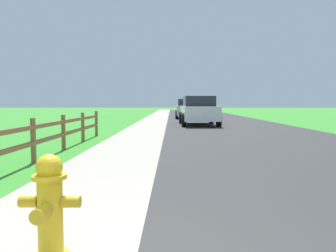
# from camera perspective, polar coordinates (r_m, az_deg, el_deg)

# --- Properties ---
(ground_plane) EXTENTS (120.00, 120.00, 0.00)m
(ground_plane) POSITION_cam_1_polar(r_m,az_deg,el_deg) (26.76, -0.01, 1.21)
(ground_plane) COLOR #39902E
(road_asphalt) EXTENTS (7.00, 66.00, 0.01)m
(road_asphalt) POSITION_cam_1_polar(r_m,az_deg,el_deg) (28.93, 6.98, 1.40)
(road_asphalt) COLOR #323232
(road_asphalt) RESTS_ON ground
(curb_concrete) EXTENTS (6.00, 66.00, 0.01)m
(curb_concrete) POSITION_cam_1_polar(r_m,az_deg,el_deg) (28.94, -5.92, 1.41)
(curb_concrete) COLOR #ADA293
(curb_concrete) RESTS_ON ground
(grass_verge) EXTENTS (5.00, 66.00, 0.00)m
(grass_verge) POSITION_cam_1_polar(r_m,az_deg,el_deg) (29.15, -8.85, 1.40)
(grass_verge) COLOR #39902E
(grass_verge) RESTS_ON ground
(fire_hydrant) EXTENTS (0.50, 0.43, 0.87)m
(fire_hydrant) POSITION_cam_1_polar(r_m,az_deg,el_deg) (3.00, -19.37, -12.55)
(fire_hydrant) COLOR yellow
(fire_hydrant) RESTS_ON ground
(rail_fence) EXTENTS (0.11, 12.05, 0.96)m
(rail_fence) POSITION_cam_1_polar(r_m,az_deg,el_deg) (7.65, -21.82, -1.76)
(rail_fence) COLOR brown
(rail_fence) RESTS_ON ground
(parked_suv_white) EXTENTS (2.18, 4.65, 1.65)m
(parked_suv_white) POSITION_cam_1_polar(r_m,az_deg,el_deg) (19.45, 5.19, 2.65)
(parked_suv_white) COLOR white
(parked_suv_white) RESTS_ON ground
(parked_car_silver) EXTENTS (2.14, 4.91, 1.57)m
(parked_car_silver) POSITION_cam_1_polar(r_m,az_deg,el_deg) (27.96, 3.40, 2.95)
(parked_car_silver) COLOR #B7BABF
(parked_car_silver) RESTS_ON ground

